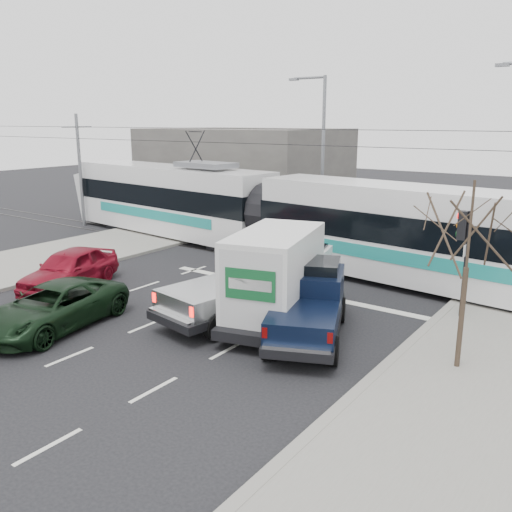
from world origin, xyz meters
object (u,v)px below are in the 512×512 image
Objects in this scene: box_truck at (280,276)px; navy_pickup at (309,301)px; street_lamp_far at (320,147)px; traffic_signal at (463,241)px; bare_tree at (470,234)px; red_car at (70,269)px; tram at (270,213)px; silver_pickup at (250,282)px; green_car at (53,307)px.

navy_pickup is (1.44, -0.51, -0.46)m from box_truck.
street_lamp_far reaches higher than box_truck.
box_truck is (-4.85, -3.59, -1.17)m from traffic_signal.
red_car is (-14.82, -1.41, -2.98)m from bare_tree.
navy_pickup is (6.81, -7.93, -1.02)m from tram.
red_car is at bearing -156.76° from silver_pickup.
bare_tree is 1.39× the size of traffic_signal.
bare_tree is 0.88× the size of navy_pickup.
tram reaches higher than navy_pickup.
traffic_signal is 14.47m from street_lamp_far.
tram is at bearing 107.29° from navy_pickup.
traffic_signal is at bearing -14.92° from tram.
bare_tree reaches higher than box_truck.
green_car is (-7.05, -4.29, -0.39)m from navy_pickup.
silver_pickup is 1.30m from box_truck.
street_lamp_far is at bearing 80.99° from green_car.
green_car is 4.41m from red_car.
traffic_signal is 10.93m from tram.
traffic_signal reaches higher than red_car.
traffic_signal is 0.54× the size of box_truck.
street_lamp_far reaches higher than bare_tree.
navy_pickup is 10.37m from red_car.
street_lamp_far is 1.89× the size of red_car.
box_truck is 1.41× the size of red_car.
navy_pickup is at bearing -1.56° from silver_pickup.
bare_tree is 5.27m from navy_pickup.
navy_pickup is 1.19× the size of red_car.
green_car is (0.20, -17.90, -4.39)m from street_lamp_far.
street_lamp_far reaches higher than tram.
box_truck is (5.81, -13.10, -3.54)m from street_lamp_far.
tram is at bearing 145.41° from bare_tree.
tram reaches higher than bare_tree.
box_truck is (-5.98, 0.40, -2.22)m from bare_tree.
navy_pickup is at bearing -34.40° from box_truck.
silver_pickup is 2.72m from navy_pickup.
red_car is at bearing -105.02° from tram.
silver_pickup is (-6.08, -3.57, -1.60)m from traffic_signal.
traffic_signal reaches higher than box_truck.
silver_pickup is 1.38× the size of red_car.
red_car is (-8.84, -1.81, -0.76)m from box_truck.
silver_pickup is (-7.21, 0.43, -2.65)m from bare_tree.
street_lamp_far is at bearing 99.01° from box_truck.
red_car is at bearing -158.47° from traffic_signal.
traffic_signal is at bearing -41.72° from street_lamp_far.
navy_pickup is (-3.41, -4.10, -1.63)m from traffic_signal.
tram is 12.31m from green_car.
silver_pickup is at bearing -55.16° from tram.
box_truck is at bearing 30.95° from green_car.
bare_tree is at bearing -28.98° from tram.
traffic_signal is 0.69× the size of green_car.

